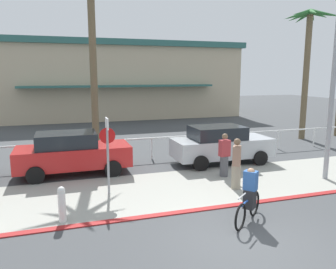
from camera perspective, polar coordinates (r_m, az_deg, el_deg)
name	(u,v)px	position (r m, az deg, el deg)	size (l,w,h in m)	color
ground_plane	(144,152)	(17.32, -4.04, -3.01)	(80.00, 80.00, 0.00)	#424447
sidewalk_strip	(184,187)	(11.98, 2.76, -8.96)	(44.00, 4.00, 0.02)	#9E9E93
curb_paint	(208,208)	(10.26, 6.80, -12.36)	(44.00, 0.24, 0.03)	maroon
building_backdrop	(112,80)	(33.03, -9.47, 9.15)	(23.50, 9.96, 6.85)	#BCAD8E
rail_fence	(152,142)	(15.73, -2.76, -1.20)	(27.99, 0.08, 1.04)	white
stop_sign_bike_lane	(108,145)	(11.08, -10.23, -1.74)	(0.52, 0.56, 2.56)	gray
bollard_0	(62,204)	(9.60, -17.57, -11.18)	(0.20, 0.20, 1.00)	white
palm_tree_2	(92,14)	(17.74, -12.79, 19.39)	(3.37, 2.85, 9.16)	brown
palm_tree_3	(308,40)	(22.22, 22.73, 14.58)	(3.25, 3.47, 7.72)	brown
car_red_1	(72,153)	(13.87, -15.96, -3.00)	(4.40, 2.02, 1.69)	red
car_silver_2	(221,144)	(15.16, 8.94, -1.63)	(4.40, 2.02, 1.69)	#B2B7BC
cyclist_blue_0	(249,196)	(9.45, 13.63, -10.17)	(1.45, 1.20, 1.50)	black
pedestrian_0	(224,157)	(13.19, 9.54, -3.77)	(0.42, 0.34, 1.71)	#4C4C51
pedestrian_1	(236,166)	(11.85, 11.54, -5.20)	(0.44, 0.48, 1.79)	gray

